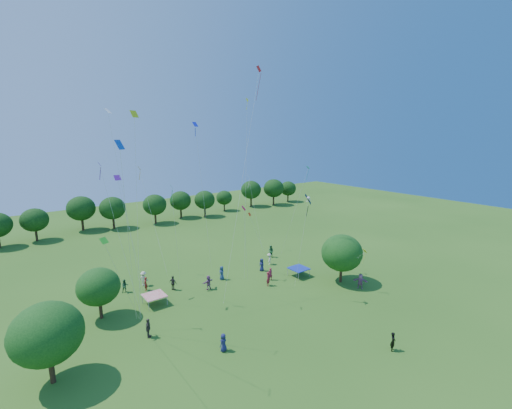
% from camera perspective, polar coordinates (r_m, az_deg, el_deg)
% --- Properties ---
extents(ground, '(160.00, 160.00, 0.00)m').
position_cam_1_polar(ground, '(30.24, 18.02, -25.46)').
color(ground, '#38671E').
extents(near_tree_west, '(4.99, 4.99, 6.21)m').
position_cam_1_polar(near_tree_west, '(30.15, -31.49, -17.89)').
color(near_tree_west, '#422B19').
rests_on(near_tree_west, ground).
extents(near_tree_north, '(4.09, 4.09, 5.20)m').
position_cam_1_polar(near_tree_north, '(37.73, -24.77, -12.33)').
color(near_tree_north, '#422B19').
rests_on(near_tree_north, ground).
extents(near_tree_east, '(4.98, 4.98, 6.04)m').
position_cam_1_polar(near_tree_east, '(43.51, 14.12, -7.82)').
color(near_tree_east, '#422B19').
rests_on(near_tree_east, ground).
extents(treeline, '(88.01, 8.77, 6.77)m').
position_cam_1_polar(treeline, '(72.42, -21.35, -0.32)').
color(treeline, '#422B19').
rests_on(treeline, ground).
extents(tent_red_stripe, '(2.20, 2.20, 1.10)m').
position_cam_1_polar(tent_red_stripe, '(39.48, -16.59, -14.33)').
color(tent_red_stripe, red).
rests_on(tent_red_stripe, ground).
extents(tent_blue, '(2.20, 2.20, 1.10)m').
position_cam_1_polar(tent_blue, '(45.21, 7.14, -10.53)').
color(tent_blue, '#182C9D').
rests_on(tent_blue, ground).
extents(man_in_black, '(0.73, 0.65, 1.66)m').
position_cam_1_polar(man_in_black, '(33.14, 21.87, -20.44)').
color(man_in_black, black).
rests_on(man_in_black, ground).
extents(crowd_person_0, '(0.51, 0.87, 1.70)m').
position_cam_1_polar(crowd_person_0, '(46.56, 0.96, -10.01)').
color(crowd_person_0, '#1B214F').
rests_on(crowd_person_0, ground).
extents(crowd_person_1, '(0.66, 0.73, 1.64)m').
position_cam_1_polar(crowd_person_1, '(43.08, -17.92, -12.48)').
color(crowd_person_1, maroon).
rests_on(crowd_person_1, ground).
extents(crowd_person_2, '(0.69, 0.99, 1.81)m').
position_cam_1_polar(crowd_person_2, '(51.44, 2.50, -7.84)').
color(crowd_person_2, '#296037').
rests_on(crowd_person_2, ground).
extents(crowd_person_3, '(1.14, 1.25, 1.80)m').
position_cam_1_polar(crowd_person_3, '(44.42, -18.23, -11.65)').
color(crowd_person_3, beige).
rests_on(crowd_person_3, ground).
extents(crowd_person_4, '(1.00, 1.14, 1.81)m').
position_cam_1_polar(crowd_person_4, '(34.05, -17.52, -19.07)').
color(crowd_person_4, '#433B35').
rests_on(crowd_person_4, ground).
extents(crowd_person_5, '(1.68, 0.94, 1.70)m').
position_cam_1_polar(crowd_person_5, '(41.77, -7.93, -12.74)').
color(crowd_person_5, '#895080').
rests_on(crowd_person_5, ground).
extents(crowd_person_6, '(0.52, 0.89, 1.75)m').
position_cam_1_polar(crowd_person_6, '(44.15, -5.73, -11.28)').
color(crowd_person_6, navy).
rests_on(crowd_person_6, ground).
extents(crowd_person_7, '(0.65, 0.49, 1.58)m').
position_cam_1_polar(crowd_person_7, '(43.88, 2.39, -11.49)').
color(crowd_person_7, maroon).
rests_on(crowd_person_7, ground).
extents(crowd_person_8, '(0.81, 0.48, 1.57)m').
position_cam_1_polar(crowd_person_8, '(43.42, -21.00, -12.55)').
color(crowd_person_8, '#224F31').
rests_on(crowd_person_8, ground).
extents(crowd_person_9, '(1.09, 1.08, 1.63)m').
position_cam_1_polar(crowd_person_9, '(48.78, 2.22, -9.05)').
color(crowd_person_9, beige).
rests_on(crowd_person_9, ground).
extents(crowd_person_10, '(0.85, 1.13, 1.75)m').
position_cam_1_polar(crowd_person_10, '(42.34, -13.66, -12.59)').
color(crowd_person_10, '#3A362E').
rests_on(crowd_person_10, ground).
extents(crowd_person_11, '(1.42, 1.76, 1.82)m').
position_cam_1_polar(crowd_person_11, '(43.40, 17.00, -12.11)').
color(crowd_person_11, '#A4608D').
rests_on(crowd_person_11, ground).
extents(crowd_person_12, '(0.88, 0.68, 1.57)m').
position_cam_1_polar(crowd_person_12, '(31.15, -5.45, -21.92)').
color(crowd_person_12, navy).
rests_on(crowd_person_12, ground).
extents(crowd_person_13, '(0.77, 0.67, 1.75)m').
position_cam_1_polar(crowd_person_13, '(42.30, 2.07, -12.27)').
color(crowd_person_13, maroon).
rests_on(crowd_person_13, ground).
extents(pirate_kite, '(1.45, 1.51, 10.52)m').
position_cam_1_polar(pirate_kite, '(36.33, 8.67, 0.68)').
color(pirate_kite, black).
extents(red_high_kite, '(8.43, 5.19, 24.21)m').
position_cam_1_polar(red_high_kite, '(38.93, -0.56, 15.05)').
color(red_high_kite, red).
extents(small_kite_0, '(2.80, 3.11, 9.56)m').
position_cam_1_polar(small_kite_0, '(35.70, -1.95, -2.82)').
color(small_kite_0, red).
extents(small_kite_1, '(0.88, 6.19, 12.78)m').
position_cam_1_polar(small_kite_1, '(44.97, -18.17, 2.85)').
color(small_kite_1, orange).
extents(small_kite_2, '(0.71, 2.04, 18.49)m').
position_cam_1_polar(small_kite_2, '(29.25, -19.41, 6.34)').
color(small_kite_2, '#C2D212').
extents(small_kite_3, '(4.40, 8.22, 10.49)m').
position_cam_1_polar(small_kite_3, '(25.84, -22.27, -9.81)').
color(small_kite_3, '#1E9A1C').
extents(small_kite_4, '(1.31, 1.67, 18.16)m').
position_cam_1_polar(small_kite_4, '(42.27, -9.60, 8.56)').
color(small_kite_4, '#1724EA').
extents(small_kite_5, '(1.94, 3.39, 14.28)m').
position_cam_1_polar(small_kite_5, '(33.38, -23.16, 0.13)').
color(small_kite_5, '#72199A').
extents(small_kite_6, '(0.67, 4.12, 10.63)m').
position_cam_1_polar(small_kite_6, '(52.66, -0.97, 3.13)').
color(small_kite_6, silver).
extents(small_kite_7, '(0.75, 4.60, 12.79)m').
position_cam_1_polar(small_kite_7, '(44.87, 7.65, 2.75)').
color(small_kite_7, '#0B8AA8').
extents(small_kite_8, '(2.57, 1.32, 6.89)m').
position_cam_1_polar(small_kite_8, '(44.11, -0.52, -3.06)').
color(small_kite_8, red).
extents(small_kite_9, '(0.69, 3.68, 3.89)m').
position_cam_1_polar(small_kite_9, '(41.48, 17.18, -8.06)').
color(small_kite_9, yellow).
extents(small_kite_10, '(1.98, 2.01, 20.72)m').
position_cam_1_polar(small_kite_10, '(39.67, -1.65, 7.81)').
color(small_kite_10, '#F1F315').
extents(small_kite_11, '(1.92, 3.18, 11.69)m').
position_cam_1_polar(small_kite_11, '(36.90, -13.63, -0.51)').
color(small_kite_11, '#1A9145').
extents(small_kite_12, '(2.41, 6.64, 16.32)m').
position_cam_1_polar(small_kite_12, '(25.62, -21.20, 2.85)').
color(small_kite_12, blue).
extents(small_kite_13, '(1.46, 3.11, 12.42)m').
position_cam_1_polar(small_kite_13, '(39.47, -21.51, 1.49)').
color(small_kite_13, '#621999').
extents(small_kite_14, '(1.89, 1.91, 19.19)m').
position_cam_1_polar(small_kite_14, '(37.49, -22.40, 8.13)').
color(small_kite_14, white).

